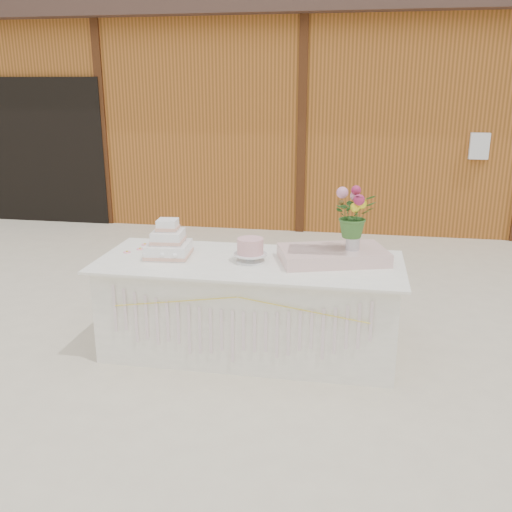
# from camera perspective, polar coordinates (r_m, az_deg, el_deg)

# --- Properties ---
(ground) EXTENTS (80.00, 80.00, 0.00)m
(ground) POSITION_cam_1_polar(r_m,az_deg,el_deg) (4.77, -0.64, -9.35)
(ground) COLOR beige
(ground) RESTS_ON ground
(barn) EXTENTS (12.60, 4.60, 3.30)m
(barn) POSITION_cam_1_polar(r_m,az_deg,el_deg) (10.24, 5.72, 14.39)
(barn) COLOR #A65A22
(barn) RESTS_ON ground
(cake_table) EXTENTS (2.40, 1.00, 0.77)m
(cake_table) POSITION_cam_1_polar(r_m,az_deg,el_deg) (4.61, -0.67, -5.05)
(cake_table) COLOR white
(cake_table) RESTS_ON ground
(wedding_cake) EXTENTS (0.37, 0.37, 0.31)m
(wedding_cake) POSITION_cam_1_polar(r_m,az_deg,el_deg) (4.62, -8.75, 1.20)
(wedding_cake) COLOR white
(wedding_cake) RESTS_ON cake_table
(pink_cake_stand) EXTENTS (0.26, 0.26, 0.19)m
(pink_cake_stand) POSITION_cam_1_polar(r_m,az_deg,el_deg) (4.43, -0.58, 0.72)
(pink_cake_stand) COLOR white
(pink_cake_stand) RESTS_ON cake_table
(satin_runner) EXTENTS (0.92, 0.69, 0.10)m
(satin_runner) POSITION_cam_1_polar(r_m,az_deg,el_deg) (4.50, 7.70, 0.09)
(satin_runner) COLOR beige
(satin_runner) RESTS_ON cake_table
(flower_vase) EXTENTS (0.11, 0.11, 0.15)m
(flower_vase) POSITION_cam_1_polar(r_m,az_deg,el_deg) (4.46, 9.66, 1.56)
(flower_vase) COLOR silver
(flower_vase) RESTS_ON satin_runner
(bouquet) EXTENTS (0.38, 0.35, 0.35)m
(bouquet) POSITION_cam_1_polar(r_m,az_deg,el_deg) (4.40, 9.82, 4.68)
(bouquet) COLOR #366628
(bouquet) RESTS_ON flower_vase
(loose_flowers) EXTENTS (0.18, 0.32, 0.02)m
(loose_flowers) POSITION_cam_1_polar(r_m,az_deg,el_deg) (4.90, -12.14, 0.76)
(loose_flowers) COLOR pink
(loose_flowers) RESTS_ON cake_table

